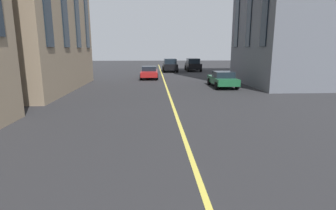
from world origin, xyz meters
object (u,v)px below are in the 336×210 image
(car_black_parked_b, at_px, (193,64))
(car_red_near, at_px, (149,72))
(car_green_far, at_px, (223,79))
(car_black_parked_a, at_px, (170,65))

(car_black_parked_b, height_order, car_red_near, car_black_parked_b)
(car_black_parked_b, distance_m, car_green_far, 17.48)
(car_green_far, bearing_deg, car_black_parked_b, 0.00)
(car_red_near, distance_m, car_green_far, 9.69)
(car_black_parked_b, relative_size, car_green_far, 1.07)
(car_black_parked_b, bearing_deg, car_green_far, -180.00)
(car_black_parked_a, bearing_deg, car_black_parked_b, -71.89)
(car_black_parked_b, bearing_deg, car_red_near, 147.74)
(car_red_near, xyz_separation_m, car_black_parked_a, (9.12, -2.92, 0.27))
(car_black_parked_b, relative_size, car_red_near, 1.07)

